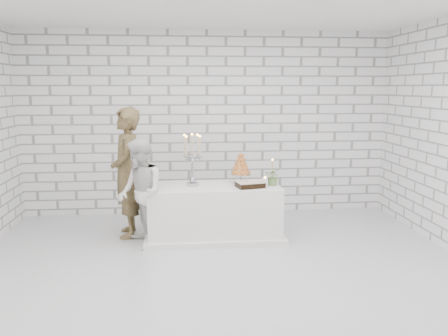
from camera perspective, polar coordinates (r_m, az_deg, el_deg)
ground at (r=5.36m, az=-0.54°, el=-12.78°), size 6.00×5.00×0.01m
wall_back at (r=7.46m, az=-2.14°, el=5.61°), size 6.00×0.01×3.00m
wall_front at (r=2.53m, az=4.06°, el=-3.39°), size 6.00×0.01×3.00m
cake_table at (r=6.34m, az=-1.23°, el=-5.56°), size 1.80×0.80×0.75m
groom at (r=6.45m, az=-12.19°, el=-0.60°), size 0.52×0.71×1.82m
bride at (r=6.01m, az=-10.54°, el=-3.17°), size 0.76×0.85×1.45m
candelabra at (r=6.19m, az=-4.03°, el=1.05°), size 0.33×0.33×0.73m
croquembouche at (r=6.34m, az=2.13°, el=0.01°), size 0.36×0.36×0.45m
chocolate_cake at (r=6.14m, az=3.31°, el=-2.08°), size 0.41×0.33×0.08m
pillar_candle at (r=6.20m, az=5.20°, el=-1.81°), size 0.10×0.10×0.12m
extra_taper at (r=6.45m, az=6.12°, el=-0.45°), size 0.08×0.08×0.32m
flowers at (r=6.28m, az=6.26°, el=-1.07°), size 0.28×0.26×0.25m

